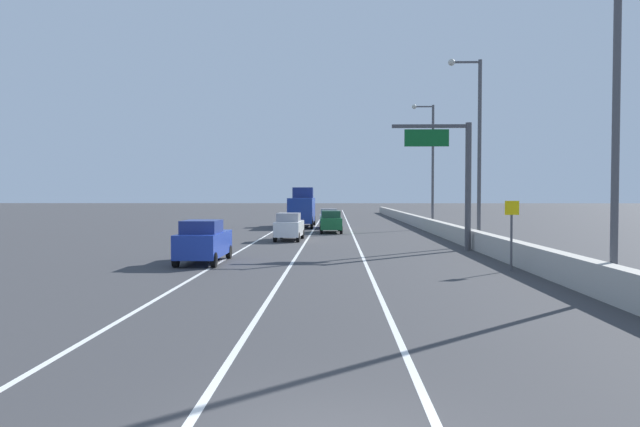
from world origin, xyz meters
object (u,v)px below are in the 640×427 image
lamp_post_right_second (476,141)px  car_red_1 (298,208)px  car_green_2 (331,222)px  speed_advisory_sign (512,230)px  lamp_post_right_third (430,159)px  car_blue_3 (204,241)px  box_truck (302,209)px  overhead_sign_gantry (456,170)px  car_silver_4 (329,218)px  lamp_post_right_near (609,86)px  car_white_0 (289,227)px

lamp_post_right_second → car_red_1: (-15.42, 63.31, -5.68)m
car_red_1 → car_green_2: 50.77m
speed_advisory_sign → lamp_post_right_third: 30.96m
car_blue_3 → box_truck: box_truck is taller
speed_advisory_sign → car_blue_3: size_ratio=0.65×
overhead_sign_gantry → lamp_post_right_second: bearing=56.2°
car_silver_4 → car_green_2: bearing=-87.9°
lamp_post_right_second → lamp_post_right_near: bearing=-90.7°
car_blue_3 → lamp_post_right_second: bearing=32.2°
car_white_0 → car_red_1: bearing=93.1°
car_white_0 → box_truck: 17.93m
lamp_post_right_second → car_green_2: (-9.32, 12.90, -5.75)m
car_blue_3 → car_silver_4: size_ratio=0.97×
car_blue_3 → car_white_0: bearing=77.8°
overhead_sign_gantry → lamp_post_right_second: lamp_post_right_second is taller
overhead_sign_gantry → lamp_post_right_near: size_ratio=0.63×
lamp_post_right_second → car_white_0: size_ratio=2.78×
lamp_post_right_second → speed_advisory_sign: bearing=-96.5°
overhead_sign_gantry → lamp_post_right_second: size_ratio=0.63×
lamp_post_right_second → lamp_post_right_third: (0.13, 18.36, 0.00)m
car_green_2 → car_silver_4: car_silver_4 is taller
overhead_sign_gantry → car_green_2: overhead_sign_gantry is taller
speed_advisory_sign → car_white_0: 19.65m
overhead_sign_gantry → car_blue_3: size_ratio=1.62×
lamp_post_right_near → box_truck: lamp_post_right_near is taller
car_green_2 → box_truck: bearing=108.1°
lamp_post_right_second → car_white_0: lamp_post_right_second is taller
lamp_post_right_near → lamp_post_right_third: size_ratio=1.00×
car_white_0 → car_red_1: (-3.20, 59.10, 0.04)m
speed_advisory_sign → lamp_post_right_third: (1.51, 30.53, 4.94)m
lamp_post_right_near → lamp_post_right_second: 18.36m
lamp_post_right_second → car_silver_4: size_ratio=2.48×
overhead_sign_gantry → speed_advisory_sign: bearing=-87.3°
overhead_sign_gantry → car_green_2: size_ratio=1.57×
overhead_sign_gantry → car_green_2: 17.74m
box_truck → car_green_2: bearing=-71.9°
lamp_post_right_third → overhead_sign_gantry: bearing=-95.3°
lamp_post_right_second → car_silver_4: 22.68m
car_red_1 → overhead_sign_gantry: bearing=-78.4°
car_silver_4 → car_white_0: bearing=-99.6°
lamp_post_right_third → lamp_post_right_near: bearing=-90.6°
lamp_post_right_second → car_silver_4: lamp_post_right_second is taller
lamp_post_right_third → car_red_1: (-15.54, 44.95, -5.68)m
overhead_sign_gantry → car_red_1: bearing=101.6°
overhead_sign_gantry → car_white_0: bearing=146.3°
lamp_post_right_near → car_white_0: (-11.99, 22.57, -5.72)m
speed_advisory_sign → car_silver_4: (-8.20, 31.90, -0.81)m
overhead_sign_gantry → car_blue_3: (-13.39, -6.87, -3.70)m
lamp_post_right_second → car_green_2: size_ratio=2.48×
speed_advisory_sign → car_blue_3: bearing=169.5°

